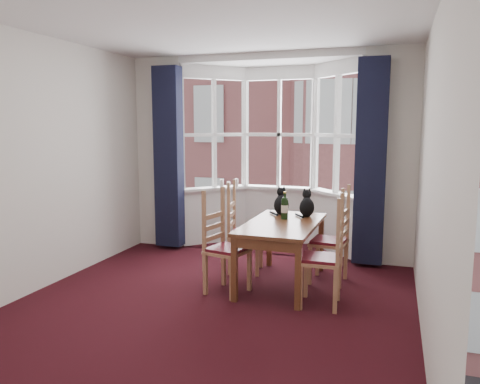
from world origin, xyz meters
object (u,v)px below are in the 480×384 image
at_px(chair_left_near, 221,249).
at_px(candle_extra, 237,183).
at_px(candle_short, 228,185).
at_px(wine_bottle, 285,207).
at_px(cat_right, 307,206).
at_px(cat_left, 281,203).
at_px(candle_tall, 222,184).
at_px(chair_right_near, 330,261).
at_px(dining_table, 282,230).
at_px(chair_right_far, 337,243).
at_px(chair_left_far, 239,234).

distance_m(chair_left_near, candle_extra, 2.17).
relative_size(chair_left_near, candle_short, 9.70).
xyz_separation_m(wine_bottle, candle_extra, (-1.09, 1.44, 0.07)).
distance_m(cat_right, candle_extra, 1.77).
bearing_deg(cat_left, candle_tall, 137.59).
bearing_deg(chair_right_near, candle_extra, 128.97).
distance_m(dining_table, candle_short, 2.05).
bearing_deg(candle_short, chair_right_far, -36.76).
bearing_deg(chair_right_far, dining_table, -155.75).
bearing_deg(chair_left_far, candle_short, 114.92).
height_order(chair_left_near, candle_extra, candle_extra).
height_order(chair_left_far, chair_right_far, same).
xyz_separation_m(chair_right_near, candle_short, (-1.83, 2.09, 0.45)).
relative_size(dining_table, chair_left_near, 1.58).
bearing_deg(candle_short, chair_left_near, -72.55).
relative_size(chair_left_near, cat_left, 2.60).
relative_size(chair_right_near, wine_bottle, 2.82).
xyz_separation_m(chair_left_near, wine_bottle, (0.57, 0.62, 0.40)).
xyz_separation_m(chair_left_near, candle_tall, (-0.74, 2.00, 0.46)).
height_order(chair_left_far, cat_right, cat_right).
relative_size(chair_right_near, chair_right_far, 1.00).
xyz_separation_m(chair_left_near, candle_extra, (-0.51, 2.05, 0.47)).
distance_m(cat_right, wine_bottle, 0.33).
xyz_separation_m(chair_left_near, candle_short, (-0.64, 2.03, 0.45)).
xyz_separation_m(cat_right, candle_tall, (-1.53, 1.14, 0.07)).
bearing_deg(dining_table, candle_tall, 129.98).
distance_m(chair_left_far, cat_right, 0.92).
distance_m(dining_table, chair_right_far, 0.66).
height_order(chair_left_near, candle_tall, candle_tall).
xyz_separation_m(dining_table, cat_left, (-0.13, 0.49, 0.22)).
bearing_deg(cat_right, chair_left_near, -132.37).
xyz_separation_m(chair_right_far, candle_short, (-1.81, 1.35, 0.45)).
xyz_separation_m(chair_left_far, candle_extra, (-0.47, 1.30, 0.47)).
xyz_separation_m(dining_table, chair_left_far, (-0.64, 0.34, -0.17)).
bearing_deg(wine_bottle, candle_extra, 127.08).
relative_size(cat_right, candle_short, 3.62).
bearing_deg(candle_tall, candle_extra, 12.52).
relative_size(chair_right_far, cat_left, 2.60).
xyz_separation_m(chair_right_near, candle_extra, (-1.71, 2.11, 0.47)).
bearing_deg(cat_left, candle_extra, 130.40).
bearing_deg(dining_table, chair_right_far, 24.25).
relative_size(dining_table, chair_right_near, 1.58).
bearing_deg(chair_left_far, chair_right_far, -3.53).
relative_size(chair_right_near, candle_extra, 6.51).
relative_size(chair_left_near, candle_extra, 6.51).
distance_m(chair_left_far, candle_tall, 1.50).
relative_size(dining_table, chair_right_far, 1.58).
bearing_deg(candle_tall, candle_short, 16.65).
bearing_deg(chair_right_far, candle_tall, 145.31).
bearing_deg(chair_left_near, candle_extra, 104.06).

